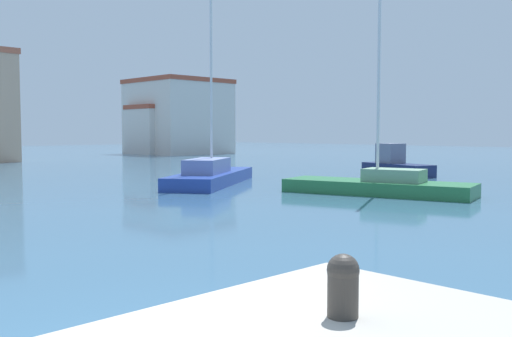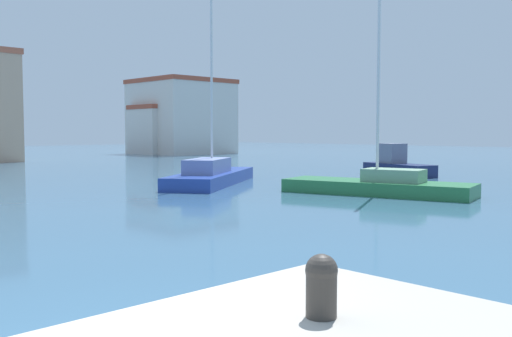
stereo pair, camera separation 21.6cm
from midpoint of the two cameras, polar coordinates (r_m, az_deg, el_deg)
water at (r=30.97m, az=-8.33°, el=-1.21°), size 160.00×160.00×0.00m
mooring_bollard at (r=4.86m, az=7.77°, el=-11.21°), size 0.27×0.27×0.53m
motorboat_navy_outer_mooring at (r=35.47m, az=13.91°, el=0.33°), size 2.87×5.04×1.90m
sailboat_blue_inner_mooring at (r=28.64m, az=-4.25°, el=-0.58°), size 8.54×6.87×10.87m
sailboat_green_near_pier at (r=24.50m, az=12.34°, el=-1.53°), size 4.20×8.14×11.07m
warehouse_block at (r=68.95m, az=-8.84°, el=3.82°), size 7.34×5.33×5.68m
harbor_office at (r=69.51m, az=-7.30°, el=5.10°), size 9.63×9.98×8.76m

